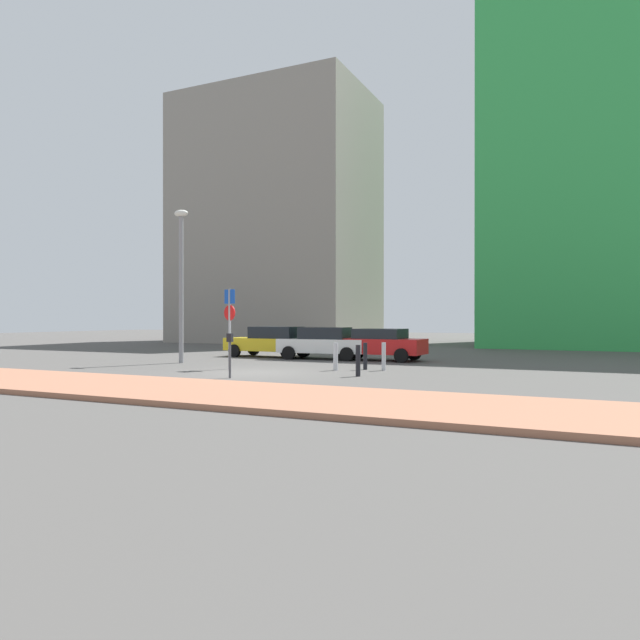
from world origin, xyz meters
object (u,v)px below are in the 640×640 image
parking_meter (230,349)px  traffic_bollard_near (358,361)px  parked_car_white (324,343)px  traffic_bollard_far (336,357)px  parked_car_yellow (272,341)px  parking_sign_post (230,318)px  parked_car_red (378,344)px  street_lamp (181,272)px  traffic_bollard_edge (365,356)px  traffic_bollard_mid (384,356)px

parking_meter → traffic_bollard_near: bearing=32.7°
parked_car_white → traffic_bollard_far: parked_car_white is taller
parked_car_yellow → parking_sign_post: bearing=-73.1°
parked_car_red → parking_meter: bearing=-100.1°
parking_meter → street_lamp: size_ratio=0.22×
parked_car_white → traffic_bollard_near: bearing=-57.4°
parked_car_white → parking_meter: bearing=-84.3°
traffic_bollard_far → traffic_bollard_edge: (0.89, 0.78, -0.00)m
parked_car_yellow → street_lamp: bearing=-107.6°
parking_meter → parking_sign_post: bearing=124.1°
traffic_bollard_mid → traffic_bollard_far: size_ratio=1.02×
parked_car_yellow → parked_car_red: (5.70, 0.01, -0.02)m
parked_car_white → street_lamp: (-4.68, -4.84, 3.17)m
traffic_bollard_far → traffic_bollard_edge: traffic_bollard_far is taller
parked_car_yellow → traffic_bollard_mid: parked_car_yellow is taller
parked_car_red → traffic_bollard_mid: 5.23m
parked_car_yellow → traffic_bollard_near: parked_car_yellow is taller
street_lamp → traffic_bollard_edge: (8.49, 0.31, -3.46)m
parked_car_red → traffic_bollard_edge: parked_car_red is taller
parking_sign_post → traffic_bollard_near: size_ratio=2.92×
parking_meter → street_lamp: 7.82m
parking_meter → traffic_bollard_mid: 6.04m
parked_car_red → traffic_bollard_near: parked_car_red is taller
parked_car_red → street_lamp: (-7.32, -5.11, 3.19)m
parked_car_white → traffic_bollard_near: parked_car_white is taller
parked_car_yellow → parking_sign_post: parking_sign_post is taller
traffic_bollard_far → traffic_bollard_edge: 1.19m
parked_car_red → traffic_bollard_edge: bearing=-76.2°
parking_meter → traffic_bollard_far: 4.55m
parking_meter → traffic_bollard_edge: 5.66m
street_lamp → parked_car_red: bearing=34.9°
street_lamp → parked_car_white: bearing=46.0°
parked_car_white → traffic_bollard_far: bearing=-61.1°
parked_car_yellow → street_lamp: street_lamp is taller
traffic_bollard_near → parked_car_yellow: bearing=136.0°
street_lamp → traffic_bollard_mid: 9.88m
traffic_bollard_mid → parked_car_yellow: bearing=147.6°
street_lamp → parking_meter: bearing=-39.0°
parked_car_red → traffic_bollard_near: bearing=-75.6°
parked_car_white → traffic_bollard_edge: bearing=-49.8°
parked_car_white → parking_sign_post: (-1.00, -6.53, 1.16)m
parked_car_red → traffic_bollard_far: bearing=-87.1°
parked_car_white → traffic_bollard_mid: size_ratio=4.16×
parked_car_white → parking_sign_post: 6.71m
parked_car_yellow → traffic_bollard_edge: bearing=-34.8°
parked_car_red → parking_sign_post: bearing=-118.2°
parking_meter → traffic_bollard_edge: bearing=59.2°
traffic_bollard_mid → traffic_bollard_edge: 0.77m
traffic_bollard_near → traffic_bollard_far: 2.38m
parking_sign_post → parked_car_yellow: bearing=106.9°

